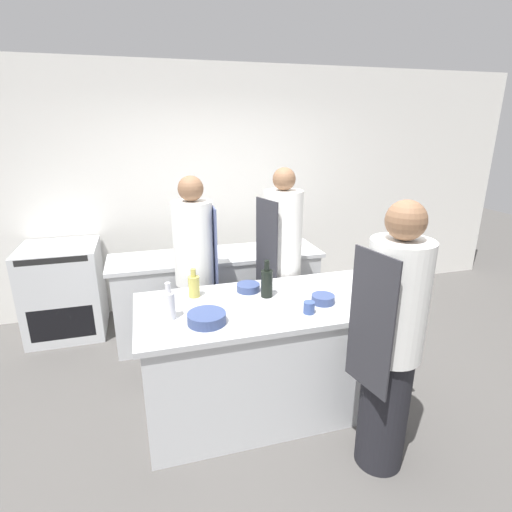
% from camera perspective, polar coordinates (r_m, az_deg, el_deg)
% --- Properties ---
extents(ground_plane, '(16.00, 16.00, 0.00)m').
position_cam_1_polar(ground_plane, '(3.45, 1.71, -20.24)').
color(ground_plane, '#4C4947').
extents(wall_back, '(8.00, 0.06, 2.80)m').
position_cam_1_polar(wall_back, '(4.83, -5.91, 9.30)').
color(wall_back, silver).
rests_on(wall_back, ground_plane).
extents(prep_counter, '(1.94, 0.90, 0.90)m').
position_cam_1_polar(prep_counter, '(3.19, 1.79, -13.91)').
color(prep_counter, silver).
rests_on(prep_counter, ground_plane).
extents(pass_counter, '(2.14, 0.60, 0.90)m').
position_cam_1_polar(pass_counter, '(4.23, -5.45, -5.46)').
color(pass_counter, silver).
rests_on(pass_counter, ground_plane).
extents(oven_range, '(0.75, 0.71, 0.97)m').
position_cam_1_polar(oven_range, '(4.68, -25.68, -4.44)').
color(oven_range, silver).
rests_on(oven_range, ground_plane).
extents(chef_at_prep_near, '(0.40, 0.39, 1.76)m').
position_cam_1_polar(chef_at_prep_near, '(2.60, 18.69, -11.78)').
color(chef_at_prep_near, black).
rests_on(chef_at_prep_near, ground_plane).
extents(chef_at_stove, '(0.36, 0.35, 1.75)m').
position_cam_1_polar(chef_at_stove, '(3.58, -8.65, -2.62)').
color(chef_at_stove, black).
rests_on(chef_at_stove, ground_plane).
extents(chef_at_pass_far, '(0.39, 0.37, 1.81)m').
position_cam_1_polar(chef_at_pass_far, '(3.63, 3.72, -1.63)').
color(chef_at_pass_far, black).
rests_on(chef_at_pass_far, ground_plane).
extents(bottle_olive_oil, '(0.09, 0.09, 0.23)m').
position_cam_1_polar(bottle_olive_oil, '(3.07, -8.86, -4.20)').
color(bottle_olive_oil, '#B2A84C').
rests_on(bottle_olive_oil, prep_counter).
extents(bottle_vinegar, '(0.08, 0.08, 0.26)m').
position_cam_1_polar(bottle_vinegar, '(2.76, -12.31, -6.80)').
color(bottle_vinegar, silver).
rests_on(bottle_vinegar, prep_counter).
extents(bottle_wine, '(0.09, 0.09, 0.29)m').
position_cam_1_polar(bottle_wine, '(3.03, 1.55, -3.79)').
color(bottle_wine, black).
rests_on(bottle_wine, prep_counter).
extents(bowl_mixing_large, '(0.18, 0.18, 0.06)m').
position_cam_1_polar(bowl_mixing_large, '(3.16, -1.12, -4.51)').
color(bowl_mixing_large, navy).
rests_on(bowl_mixing_large, prep_counter).
extents(bowl_prep_small, '(0.26, 0.26, 0.07)m').
position_cam_1_polar(bowl_prep_small, '(2.69, -7.06, -8.79)').
color(bowl_prep_small, navy).
rests_on(bowl_prep_small, prep_counter).
extents(bowl_ceramic_blue, '(0.17, 0.17, 0.06)m').
position_cam_1_polar(bowl_ceramic_blue, '(2.99, 9.55, -6.08)').
color(bowl_ceramic_blue, navy).
rests_on(bowl_ceramic_blue, prep_counter).
extents(cup, '(0.08, 0.08, 0.09)m').
position_cam_1_polar(cup, '(2.82, 7.59, -7.31)').
color(cup, '#33477F').
rests_on(cup, prep_counter).
extents(stockpot, '(0.25, 0.25, 0.26)m').
position_cam_1_polar(stockpot, '(4.06, 1.86, 2.24)').
color(stockpot, silver).
rests_on(stockpot, pass_counter).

